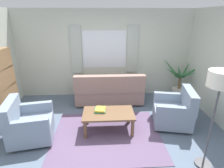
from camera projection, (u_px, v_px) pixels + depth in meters
The scene contains 12 objects.
ground_plane at pixel (107, 135), 3.88m from camera, with size 6.24×6.24×0.00m, color slate.
wall_back at pixel (105, 54), 5.54m from camera, with size 5.32×0.12×2.60m, color beige.
window_with_curtains at pixel (104, 50), 5.41m from camera, with size 1.98×0.07×1.40m.
area_rug at pixel (107, 135), 3.88m from camera, with size 2.26×1.86×0.01m, color #604C6B.
couch at pixel (109, 91), 5.20m from camera, with size 1.90×0.82×0.92m.
armchair_left at pixel (28, 124), 3.65m from camera, with size 0.95×0.97×0.88m.
armchair_right at pixel (175, 111), 4.16m from camera, with size 0.97×0.99×0.88m.
coffee_table at pixel (108, 115), 3.93m from camera, with size 1.10×0.64×0.44m.
book_stack_on_table at pixel (100, 110), 3.98m from camera, with size 0.25×0.28×0.06m.
potted_plant at pixel (180, 83), 5.45m from camera, with size 1.12×1.01×1.19m.
bookshelf at pixel (3, 91), 4.14m from camera, with size 0.30×0.94×1.72m.
standing_lamp at pixel (220, 86), 2.62m from camera, with size 0.39×0.39×1.67m.
Camera 1 is at (-0.07, -3.25, 2.40)m, focal length 29.12 mm.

